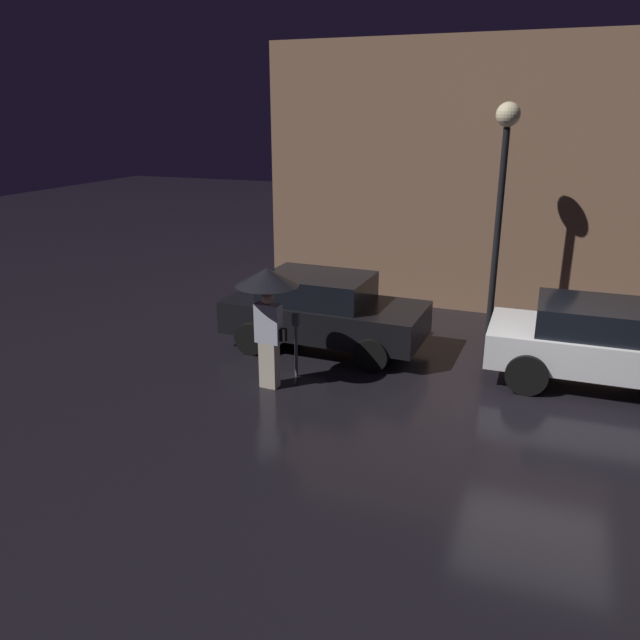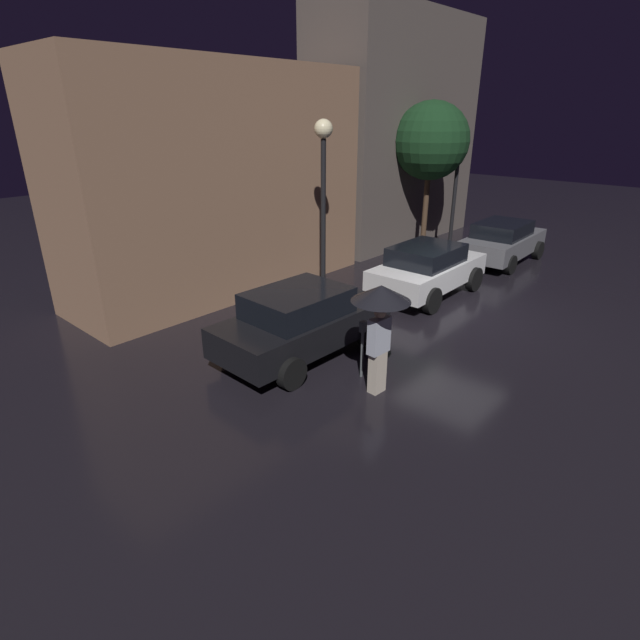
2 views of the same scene
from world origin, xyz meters
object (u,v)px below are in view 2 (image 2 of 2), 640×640
(parked_car_grey, at_px, (502,241))
(pedestrian_with_umbrella, at_px, (380,309))
(street_lamp_near, at_px, (323,170))
(street_lamp_far, at_px, (457,174))
(parking_meter, at_px, (362,343))
(parked_car_white, at_px, (427,269))
(parked_car_black, at_px, (302,321))

(parked_car_grey, relative_size, pedestrian_with_umbrella, 1.88)
(street_lamp_near, xyz_separation_m, street_lamp_far, (7.23, -0.13, -0.71))
(pedestrian_with_umbrella, height_order, parking_meter, pedestrian_with_umbrella)
(parked_car_white, height_order, parking_meter, parked_car_white)
(pedestrian_with_umbrella, bearing_deg, parked_car_white, 25.23)
(parked_car_grey, xyz_separation_m, street_lamp_near, (-6.92, 2.30, 2.78))
(parked_car_white, distance_m, parking_meter, 5.39)
(parked_car_grey, relative_size, street_lamp_far, 0.98)
(parked_car_grey, xyz_separation_m, parking_meter, (-9.94, -1.43, 0.00))
(parking_meter, distance_m, street_lamp_near, 5.54)
(parked_car_white, distance_m, street_lamp_near, 4.07)
(parking_meter, relative_size, street_lamp_far, 0.29)
(parked_car_black, xyz_separation_m, parked_car_grey, (10.01, -0.16, -0.04))
(street_lamp_near, relative_size, street_lamp_far, 1.16)
(parked_car_grey, xyz_separation_m, pedestrian_with_umbrella, (-10.20, -2.00, 0.95))
(parked_car_black, height_order, parking_meter, parked_car_black)
(parked_car_grey, bearing_deg, street_lamp_near, 159.76)
(street_lamp_far, bearing_deg, parked_car_black, -168.98)
(parked_car_white, relative_size, parking_meter, 3.26)
(parked_car_grey, distance_m, pedestrian_with_umbrella, 10.44)
(street_lamp_far, bearing_deg, parked_car_grey, -98.21)
(parked_car_white, distance_m, pedestrian_with_umbrella, 5.90)
(parked_car_grey, bearing_deg, parking_meter, -173.68)
(parked_car_white, xyz_separation_m, street_lamp_near, (-2.12, 2.13, 2.75))
(parking_meter, xyz_separation_m, street_lamp_near, (3.02, 3.73, 2.78))
(pedestrian_with_umbrella, relative_size, street_lamp_far, 0.52)
(parked_car_black, relative_size, pedestrian_with_umbrella, 1.89)
(street_lamp_far, bearing_deg, parked_car_white, -158.54)
(parked_car_black, distance_m, parked_car_white, 5.22)
(parking_meter, relative_size, street_lamp_near, 0.25)
(parked_car_white, relative_size, street_lamp_near, 0.82)
(parked_car_grey, distance_m, street_lamp_far, 3.02)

